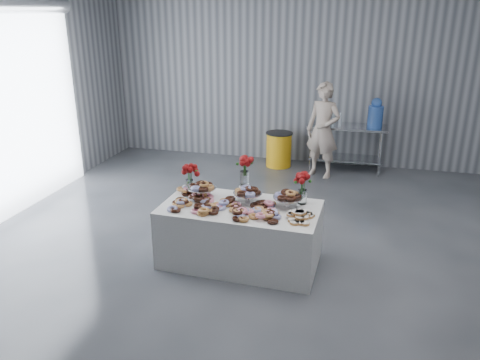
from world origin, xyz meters
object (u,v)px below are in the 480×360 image
object	(u,v)px
display_table	(240,234)
prep_table	(346,140)
water_jug	(376,114)
trash_barrel	(279,149)
person	(323,130)

from	to	relation	value
display_table	prep_table	xyz separation A→B (m)	(1.08, 4.01, 0.24)
water_jug	trash_barrel	distance (m)	1.98
prep_table	trash_barrel	bearing A→B (deg)	-176.64
water_jug	display_table	bearing A→B (deg)	-111.56
display_table	person	xyz separation A→B (m)	(0.66, 3.54, 0.51)
display_table	prep_table	world-z (taller)	prep_table
prep_table	water_jug	bearing A→B (deg)	-0.00
person	trash_barrel	world-z (taller)	person
water_jug	person	xyz separation A→B (m)	(-0.92, -0.46, -0.26)
person	water_jug	bearing A→B (deg)	47.01
water_jug	person	size ratio (longest dim) A/B	0.31
prep_table	trash_barrel	size ratio (longest dim) A/B	2.16
display_table	trash_barrel	xyz separation A→B (m)	(-0.22, 3.93, -0.03)
prep_table	water_jug	world-z (taller)	water_jug
trash_barrel	water_jug	bearing A→B (deg)	2.43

